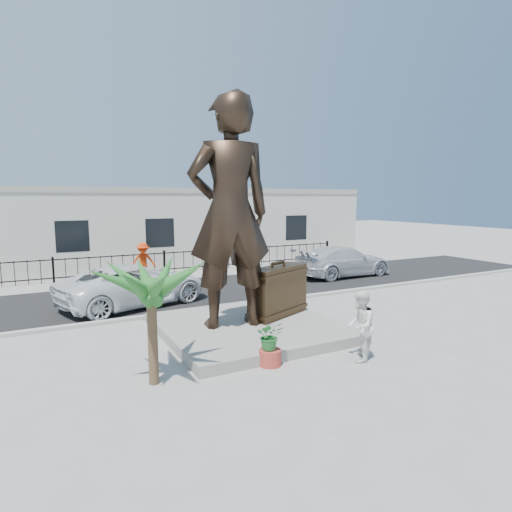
% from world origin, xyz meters
% --- Properties ---
extents(ground, '(100.00, 100.00, 0.00)m').
position_xyz_m(ground, '(0.00, 0.00, 0.00)').
color(ground, '#9E9991').
rests_on(ground, ground).
extents(street, '(40.00, 7.00, 0.01)m').
position_xyz_m(street, '(0.00, 8.00, 0.01)').
color(street, black).
rests_on(street, ground).
extents(curb, '(40.00, 0.25, 0.12)m').
position_xyz_m(curb, '(0.00, 4.50, 0.06)').
color(curb, '#A5A399').
rests_on(curb, ground).
extents(far_sidewalk, '(40.00, 2.50, 0.02)m').
position_xyz_m(far_sidewalk, '(0.00, 12.00, 0.01)').
color(far_sidewalk, '#9E9991').
rests_on(far_sidewalk, ground).
extents(plinth, '(5.20, 5.20, 0.30)m').
position_xyz_m(plinth, '(-0.50, 1.50, 0.15)').
color(plinth, gray).
rests_on(plinth, ground).
extents(fence, '(22.00, 0.10, 1.20)m').
position_xyz_m(fence, '(0.00, 12.80, 0.60)').
color(fence, black).
rests_on(fence, ground).
extents(building, '(28.00, 7.00, 4.40)m').
position_xyz_m(building, '(0.00, 17.00, 2.20)').
color(building, silver).
rests_on(building, ground).
extents(statue, '(2.70, 1.98, 6.83)m').
position_xyz_m(statue, '(-1.10, 1.57, 3.71)').
color(statue, black).
rests_on(statue, plinth).
extents(suitcase, '(2.41, 1.59, 1.63)m').
position_xyz_m(suitcase, '(0.73, 1.83, 1.11)').
color(suitcase, '#352616').
rests_on(suitcase, plinth).
extents(tourist, '(1.13, 1.11, 1.83)m').
position_xyz_m(tourist, '(0.96, -1.87, 0.92)').
color(tourist, white).
rests_on(tourist, ground).
extents(car_white, '(6.25, 4.21, 1.59)m').
position_xyz_m(car_white, '(-2.90, 6.59, 0.81)').
color(car_white, silver).
rests_on(car_white, street).
extents(car_silver, '(5.52, 2.34, 1.59)m').
position_xyz_m(car_silver, '(8.21, 7.73, 0.80)').
color(car_silver, silver).
rests_on(car_silver, street).
extents(worker, '(1.30, 0.87, 1.87)m').
position_xyz_m(worker, '(-1.39, 11.68, 0.95)').
color(worker, red).
rests_on(worker, far_sidewalk).
extents(palm_tree, '(1.80, 1.80, 3.20)m').
position_xyz_m(palm_tree, '(-4.06, -0.81, 0.00)').
color(palm_tree, '#235E22').
rests_on(palm_tree, ground).
extents(planter, '(0.56, 0.56, 0.40)m').
position_xyz_m(planter, '(-1.23, -1.10, 0.20)').
color(planter, '#B1382E').
rests_on(planter, ground).
extents(shrub, '(0.84, 0.80, 0.74)m').
position_xyz_m(shrub, '(-1.23, -1.10, 0.77)').
color(shrub, '#226928').
rests_on(shrub, planter).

